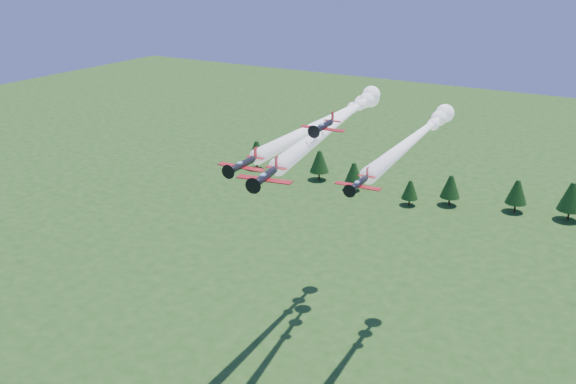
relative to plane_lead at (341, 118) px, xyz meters
The scene contains 5 objects.
plane_lead is the anchor object (origin of this frame).
plane_left 10.60m from the plane_lead, 126.08° to the left, with size 8.28×59.79×3.70m.
plane_right 14.18m from the plane_lead, 26.61° to the left, with size 7.89×52.29×3.70m.
plane_slot 16.12m from the plane_lead, 73.86° to the right, with size 7.18×7.80×2.52m.
treeline 96.07m from the plane_lead, 80.86° to the left, with size 172.30×18.89×11.65m.
Camera 1 is at (44.05, -76.37, 74.32)m, focal length 40.00 mm.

